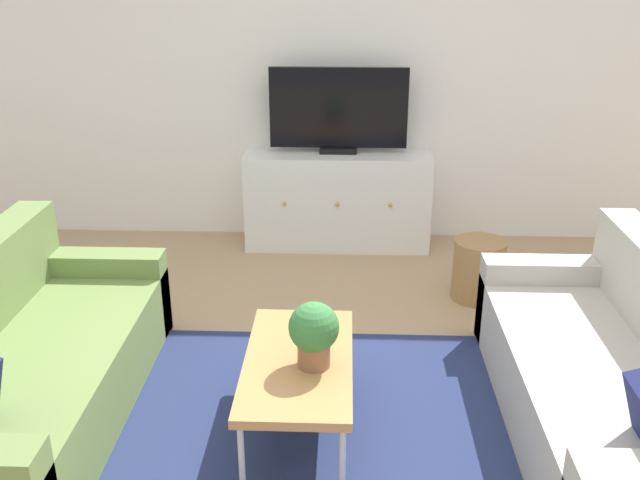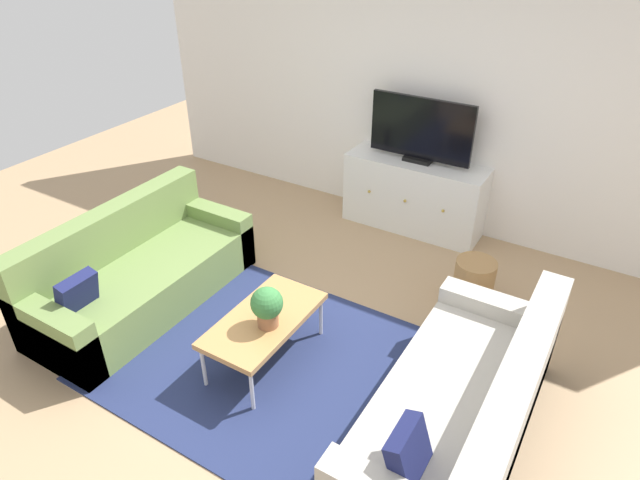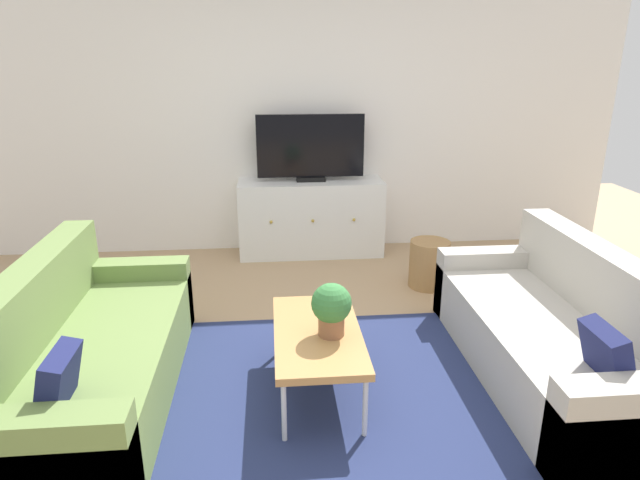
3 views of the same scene
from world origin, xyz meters
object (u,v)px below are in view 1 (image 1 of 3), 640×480
couch_right_side (622,387)px  coffee_table (298,365)px  flat_screen_tv (339,110)px  couch_left_side (17,373)px  potted_plant (314,332)px  wicker_basket (478,270)px  tv_console (338,199)px

couch_right_side → coffee_table: 1.52m
couch_right_side → flat_screen_tv: flat_screen_tv is taller
couch_left_side → coffee_table: (1.36, -0.03, 0.10)m
potted_plant → wicker_basket: (1.02, 1.53, -0.37)m
tv_console → wicker_basket: 1.34m
couch_right_side → potted_plant: size_ratio=6.22×
tv_console → coffee_table: bearing=-93.4°
coffee_table → tv_console: size_ratio=0.68×
flat_screen_tv → wicker_basket: size_ratio=2.52×
potted_plant → couch_right_side: bearing=3.2°
couch_right_side → flat_screen_tv: 2.87m
couch_right_side → potted_plant: bearing=-176.8°
potted_plant → flat_screen_tv: (0.07, 2.47, 0.49)m
couch_left_side → couch_right_side: same height
tv_console → wicker_basket: tv_console is taller
potted_plant → couch_left_side: bearing=176.8°
flat_screen_tv → wicker_basket: flat_screen_tv is taller
couch_right_side → tv_console: size_ratio=1.36×
potted_plant → flat_screen_tv: flat_screen_tv is taller
potted_plant → flat_screen_tv: 2.52m
couch_left_side → tv_console: bearing=57.6°
flat_screen_tv → couch_right_side: bearing=-60.2°
wicker_basket → potted_plant: bearing=-123.6°
couch_right_side → coffee_table: (-1.51, -0.03, 0.10)m
couch_left_side → coffee_table: bearing=-1.2°
potted_plant → tv_console: tv_console is taller
tv_console → flat_screen_tv: flat_screen_tv is taller
flat_screen_tv → wicker_basket: (0.95, -0.94, -0.86)m
wicker_basket → couch_left_side: bearing=-149.4°
wicker_basket → coffee_table: bearing=-126.5°
couch_left_side → potted_plant: bearing=-3.2°
coffee_table → tv_console: bearing=86.6°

